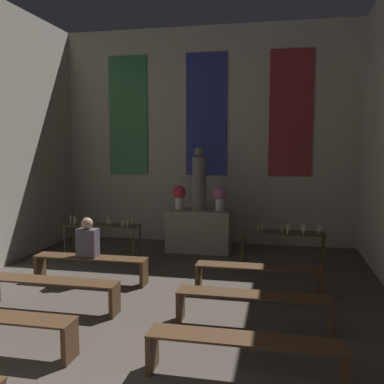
# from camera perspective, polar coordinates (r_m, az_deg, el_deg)

# --- Properties ---
(wall_back) EXTENTS (7.48, 0.16, 5.32)m
(wall_back) POSITION_cam_1_polar(r_m,az_deg,el_deg) (10.72, 1.98, 7.56)
(wall_back) COLOR #B2AD9E
(wall_back) RESTS_ON ground_plane
(altar) EXTENTS (1.45, 0.71, 0.96)m
(altar) POSITION_cam_1_polar(r_m,az_deg,el_deg) (9.92, 0.94, -5.16)
(altar) COLOR gray
(altar) RESTS_ON ground_plane
(statue) EXTENTS (0.32, 0.32, 1.44)m
(statue) POSITION_cam_1_polar(r_m,az_deg,el_deg) (9.75, 0.95, 1.46)
(statue) COLOR slate
(statue) RESTS_ON altar
(flower_vase_left) EXTENTS (0.31, 0.31, 0.55)m
(flower_vase_left) POSITION_cam_1_polar(r_m,az_deg,el_deg) (9.89, -1.74, -0.42)
(flower_vase_left) COLOR beige
(flower_vase_left) RESTS_ON altar
(flower_vase_right) EXTENTS (0.31, 0.31, 0.55)m
(flower_vase_right) POSITION_cam_1_polar(r_m,az_deg,el_deg) (9.71, 3.69, -0.55)
(flower_vase_right) COLOR beige
(flower_vase_right) RESTS_ON altar
(candle_rack_left) EXTENTS (1.60, 0.46, 0.96)m
(candle_rack_left) POSITION_cam_1_polar(r_m,az_deg,el_deg) (9.32, -11.91, -4.79)
(candle_rack_left) COLOR #473823
(candle_rack_left) RESTS_ON ground_plane
(candle_rack_right) EXTENTS (1.60, 0.46, 0.96)m
(candle_rack_right) POSITION_cam_1_polar(r_m,az_deg,el_deg) (8.56, 12.02, -5.78)
(candle_rack_right) COLOR #473823
(candle_rack_right) RESTS_ON ground_plane
(pew_second_right) EXTENTS (2.07, 0.36, 0.46)m
(pew_second_right) POSITION_cam_1_polar(r_m,az_deg,el_deg) (4.76, 7.03, -20.06)
(pew_second_right) COLOR #4C331E
(pew_second_right) RESTS_ON ground_plane
(pew_third_left) EXTENTS (2.07, 0.36, 0.46)m
(pew_third_left) POSITION_cam_1_polar(r_m,az_deg,el_deg) (6.84, -18.27, -12.02)
(pew_third_left) COLOR #4C331E
(pew_third_left) RESTS_ON ground_plane
(pew_third_right) EXTENTS (2.07, 0.36, 0.46)m
(pew_third_right) POSITION_cam_1_polar(r_m,az_deg,el_deg) (5.99, 8.12, -14.38)
(pew_third_right) COLOR #4C331E
(pew_third_right) RESTS_ON ground_plane
(pew_back_left) EXTENTS (2.07, 0.36, 0.46)m
(pew_back_left) POSITION_cam_1_polar(r_m,az_deg,el_deg) (7.97, -13.40, -9.23)
(pew_back_left) COLOR #4C331E
(pew_back_left) RESTS_ON ground_plane
(pew_back_right) EXTENTS (2.07, 0.36, 0.46)m
(pew_back_right) POSITION_cam_1_polar(r_m,az_deg,el_deg) (7.27, 8.80, -10.67)
(pew_back_right) COLOR #4C331E
(pew_back_right) RESTS_ON ground_plane
(person_seated) EXTENTS (0.36, 0.24, 0.70)m
(person_seated) POSITION_cam_1_polar(r_m,az_deg,el_deg) (7.89, -13.75, -6.18)
(person_seated) COLOR #564C56
(person_seated) RESTS_ON pew_back_left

